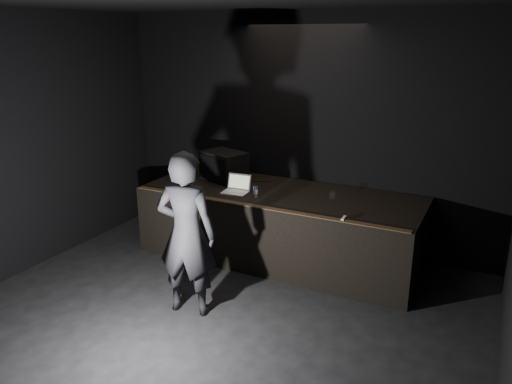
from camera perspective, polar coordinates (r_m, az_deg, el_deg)
The scene contains 11 objects.
ground at distance 5.46m, azimuth -9.69°, elevation -18.09°, with size 7.00×7.00×0.00m, color black.
room_walls at distance 4.60m, azimuth -10.97°, elevation 2.89°, with size 6.10×7.10×3.52m.
stage_riser at distance 7.32m, azimuth 2.78°, elevation -3.78°, with size 4.00×1.50×1.00m, color black.
riser_lip at distance 6.54m, azimuth 0.31°, elevation -1.68°, with size 3.92×0.10×0.01m, color brown.
stage_monitor at distance 7.72m, azimuth -3.69°, elevation 3.00°, with size 0.78×0.67×0.44m.
cable at distance 7.64m, azimuth -1.46°, elevation 1.21°, with size 0.02×0.02×0.82m, color black.
laptop at distance 7.16m, azimuth -2.20°, elevation 0.51°, with size 0.38×0.34×0.24m.
beer_can at distance 6.90m, azimuth -0.03°, elevation 0.03°, with size 0.07×0.07×0.16m.
plastic_cup at distance 6.90m, azimuth 8.72°, elevation -0.41°, with size 0.09×0.09×0.11m, color white.
wii_remote at distance 6.19m, azimuth 9.99°, elevation -2.99°, with size 0.03×0.15×0.03m, color white.
person at distance 5.78m, azimuth -7.92°, elevation -4.78°, with size 0.71×0.47×1.96m, color black.
Camera 1 is at (2.74, -3.51, 3.17)m, focal length 35.00 mm.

